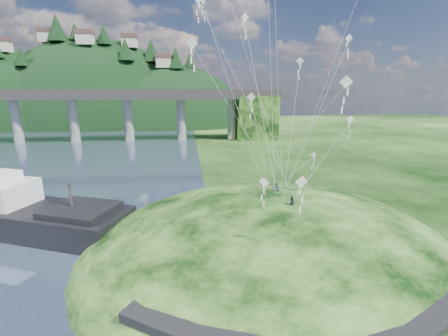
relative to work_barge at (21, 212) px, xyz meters
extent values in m
plane|color=black|center=(17.20, -9.63, -2.00)|extent=(320.00, 320.00, 0.00)
ellipsoid|color=black|center=(25.20, -7.63, -3.50)|extent=(36.00, 32.00, 13.00)
cube|color=black|center=(15.70, -17.63, 0.02)|extent=(4.32, 3.62, 0.71)
cube|color=black|center=(30.70, -19.58, 0.14)|extent=(4.11, 2.97, 0.71)
cube|color=#2D2B2B|center=(-32.80, 60.37, 11.00)|extent=(160.00, 9.00, 1.60)
cube|color=#2D2B2B|center=(-32.80, 60.37, 12.40)|extent=(160.00, 0.40, 1.20)
cube|color=#2D2B2B|center=(-32.80, 64.67, 12.40)|extent=(160.00, 0.40, 1.20)
cylinder|color=gray|center=(-30.30, 60.37, 4.50)|extent=(2.60, 2.60, 13.00)
cylinder|color=gray|center=(-14.80, 60.37, 4.50)|extent=(2.60, 2.60, 13.00)
cylinder|color=gray|center=(0.70, 60.37, 4.50)|extent=(2.60, 2.60, 13.00)
cylinder|color=gray|center=(16.20, 60.37, 4.50)|extent=(2.60, 2.60, 13.00)
cylinder|color=gray|center=(31.70, 60.37, 4.50)|extent=(2.60, 2.60, 13.00)
cube|color=black|center=(39.20, 60.37, 4.50)|extent=(12.00, 11.00, 13.00)
ellipsoid|color=black|center=(-60.80, 110.37, -10.00)|extent=(84.00, 60.00, 80.00)
ellipsoid|color=black|center=(-22.80, 116.37, -8.00)|extent=(96.00, 68.00, 88.00)
ellipsoid|color=black|center=(12.20, 108.37, -12.00)|extent=(76.00, 56.00, 72.00)
cone|color=black|center=(-43.37, 96.53, 25.33)|extent=(5.29, 5.29, 6.96)
cone|color=black|center=(-32.67, 104.99, 37.23)|extent=(8.01, 8.01, 10.54)
cone|color=black|center=(-25.66, 104.43, 35.88)|extent=(4.97, 4.97, 6.54)
cone|color=black|center=(-14.20, 102.41, 34.67)|extent=(5.83, 5.83, 7.67)
cone|color=black|center=(-5.24, 97.45, 28.58)|extent=(6.47, 6.47, 8.51)
cone|color=black|center=(3.98, 104.35, 29.23)|extent=(7.13, 7.13, 9.38)
cone|color=black|center=(14.09, 99.40, 25.87)|extent=(6.56, 6.56, 8.63)
cone|color=black|center=(19.98, 104.99, 25.68)|extent=(4.88, 4.88, 6.42)
cube|color=beige|center=(-52.80, 102.37, 29.29)|extent=(6.00, 5.00, 4.00)
cube|color=brown|center=(-52.80, 102.37, 31.99)|extent=(6.40, 5.40, 1.60)
cube|color=beige|center=(-37.80, 108.37, 33.99)|extent=(6.00, 5.00, 4.00)
cube|color=brown|center=(-37.80, 108.37, 36.69)|extent=(6.40, 5.40, 1.60)
cube|color=beige|center=(-20.80, 100.37, 32.28)|extent=(6.00, 5.00, 4.00)
cube|color=brown|center=(-20.80, 100.37, 34.98)|extent=(6.40, 5.40, 1.60)
cube|color=beige|center=(-4.80, 106.37, 32.18)|extent=(6.00, 5.00, 4.00)
cube|color=brown|center=(-4.80, 106.37, 34.88)|extent=(6.40, 5.40, 1.60)
cube|color=beige|center=(9.20, 100.37, 23.88)|extent=(6.00, 5.00, 4.00)
cube|color=brown|center=(9.20, 100.37, 26.58)|extent=(6.40, 5.40, 1.60)
cube|color=black|center=(0.38, -0.15, -0.65)|extent=(23.52, 14.39, 2.70)
cube|color=black|center=(7.11, -2.90, 1.01)|extent=(7.73, 7.16, 0.62)
cylinder|color=#2D2B2B|center=(6.15, -2.50, 2.36)|extent=(0.25, 0.25, 3.12)
cube|color=#3A2A18|center=(12.91, -3.79, -1.51)|extent=(15.44, 2.80, 0.38)
cylinder|color=#3A2A18|center=(6.31, -3.95, -1.78)|extent=(0.33, 0.33, 1.10)
cylinder|color=#3A2A18|center=(9.61, -3.87, -1.78)|extent=(0.33, 0.33, 1.10)
cylinder|color=#3A2A18|center=(12.91, -3.79, -1.78)|extent=(0.33, 0.33, 1.10)
cylinder|color=#3A2A18|center=(16.20, -3.71, -1.78)|extent=(0.33, 0.33, 1.10)
cylinder|color=#3A2A18|center=(19.50, -3.63, -1.78)|extent=(0.33, 0.33, 1.10)
imported|color=#272A35|center=(26.11, -5.17, 3.81)|extent=(0.78, 0.67, 1.80)
imported|color=#272A35|center=(26.31, -8.88, 3.70)|extent=(0.75, 0.60, 1.48)
cube|color=silver|center=(34.68, -0.41, 17.66)|extent=(0.84, 0.23, 0.83)
cube|color=silver|center=(34.68, -0.41, 17.06)|extent=(0.11, 0.05, 0.49)
cube|color=silver|center=(34.68, -0.41, 16.47)|extent=(0.11, 0.05, 0.49)
cube|color=silver|center=(34.68, -0.41, 15.87)|extent=(0.11, 0.05, 0.49)
cube|color=silver|center=(23.83, 0.38, 19.52)|extent=(0.82, 0.38, 0.86)
cube|color=silver|center=(23.83, 0.38, 18.90)|extent=(0.10, 0.09, 0.51)
cube|color=silver|center=(23.83, 0.38, 18.28)|extent=(0.10, 0.09, 0.51)
cube|color=silver|center=(23.83, 0.38, 17.66)|extent=(0.10, 0.09, 0.51)
cube|color=silver|center=(31.60, -0.85, 5.50)|extent=(0.67, 0.21, 0.67)
cube|color=silver|center=(31.60, -0.85, 5.02)|extent=(0.09, 0.02, 0.40)
cube|color=silver|center=(31.60, -0.85, 4.53)|extent=(0.09, 0.02, 0.40)
cube|color=silver|center=(31.60, -0.85, 4.05)|extent=(0.09, 0.02, 0.40)
cube|color=silver|center=(24.17, -1.76, 11.77)|extent=(0.89, 0.28, 0.87)
cube|color=silver|center=(24.17, -1.76, 11.14)|extent=(0.12, 0.05, 0.52)
cube|color=silver|center=(24.17, -1.76, 10.51)|extent=(0.12, 0.05, 0.52)
cube|color=silver|center=(24.17, -1.76, 9.88)|extent=(0.12, 0.05, 0.52)
cube|color=silver|center=(34.94, -1.86, 9.40)|extent=(0.63, 0.66, 0.86)
cube|color=silver|center=(34.94, -1.86, 8.79)|extent=(0.10, 0.09, 0.50)
cube|color=silver|center=(34.94, -1.86, 8.17)|extent=(0.10, 0.09, 0.50)
cube|color=silver|center=(34.94, -1.86, 7.56)|extent=(0.10, 0.09, 0.50)
cube|color=silver|center=(18.98, -3.51, 19.46)|extent=(0.10, 0.07, 0.46)
cube|color=silver|center=(18.98, -3.51, 18.90)|extent=(0.10, 0.07, 0.46)
cube|color=silver|center=(18.98, -3.51, 18.34)|extent=(0.10, 0.07, 0.46)
cube|color=silver|center=(29.87, 0.41, 15.46)|extent=(0.78, 0.32, 0.79)
cube|color=silver|center=(29.87, 0.41, 14.89)|extent=(0.11, 0.03, 0.47)
cube|color=silver|center=(29.87, 0.41, 14.31)|extent=(0.11, 0.03, 0.47)
cube|color=silver|center=(29.87, 0.41, 13.74)|extent=(0.11, 0.03, 0.47)
cube|color=silver|center=(19.42, -2.81, 20.06)|extent=(0.40, 0.58, 0.65)
cube|color=silver|center=(19.42, -2.81, 19.58)|extent=(0.08, 0.07, 0.39)
cube|color=silver|center=(19.42, -2.81, 19.10)|extent=(0.08, 0.07, 0.39)
cube|color=silver|center=(19.42, -2.81, 18.63)|extent=(0.08, 0.07, 0.39)
cube|color=silver|center=(24.47, -15.32, 6.97)|extent=(0.83, 0.21, 0.82)
cube|color=silver|center=(24.47, -15.32, 6.38)|extent=(0.11, 0.05, 0.48)
cube|color=silver|center=(24.47, -15.32, 5.80)|extent=(0.11, 0.05, 0.48)
cube|color=silver|center=(24.47, -15.32, 5.21)|extent=(0.11, 0.05, 0.48)
cube|color=silver|center=(18.29, -7.06, 15.92)|extent=(0.89, 0.22, 0.88)
cube|color=silver|center=(18.29, -7.06, 15.30)|extent=(0.12, 0.05, 0.51)
cube|color=silver|center=(18.29, -7.06, 14.67)|extent=(0.12, 0.05, 0.51)
cube|color=silver|center=(18.29, -7.06, 14.05)|extent=(0.12, 0.05, 0.51)
cube|color=silver|center=(27.64, -13.62, 12.85)|extent=(0.67, 0.53, 0.80)
cube|color=silver|center=(27.64, -13.62, 12.28)|extent=(0.10, 0.06, 0.47)
cube|color=silver|center=(27.64, -13.62, 11.70)|extent=(0.10, 0.06, 0.47)
cube|color=silver|center=(27.64, -13.62, 11.13)|extent=(0.10, 0.06, 0.47)
cube|color=silver|center=(23.09, -11.82, 5.93)|extent=(0.63, 0.60, 0.81)
cube|color=silver|center=(23.09, -11.82, 5.35)|extent=(0.10, 0.07, 0.48)
cube|color=silver|center=(23.09, -11.82, 4.76)|extent=(0.10, 0.07, 0.48)
cube|color=silver|center=(23.09, -11.82, 4.18)|extent=(0.10, 0.07, 0.48)
camera|label=1|loc=(17.64, -31.94, 12.24)|focal=24.00mm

